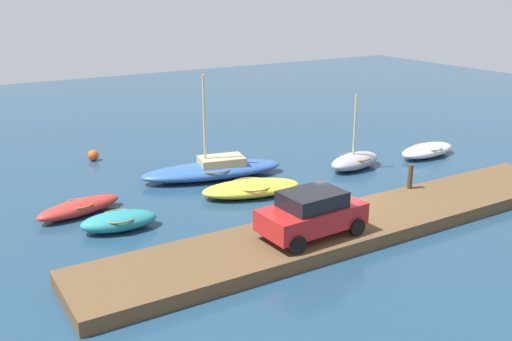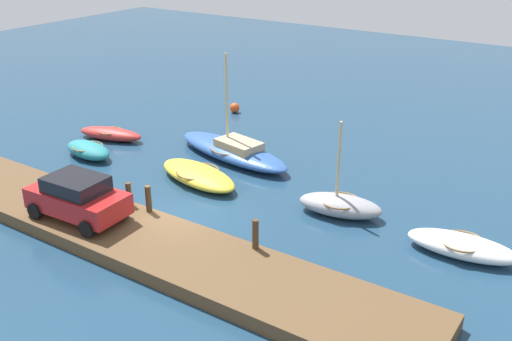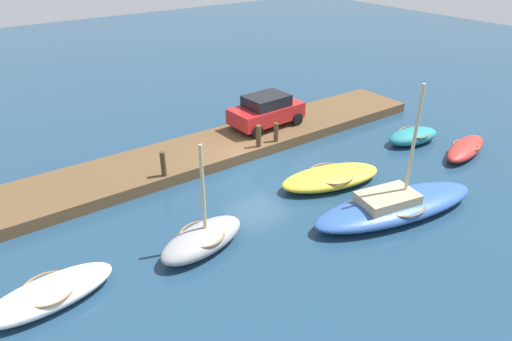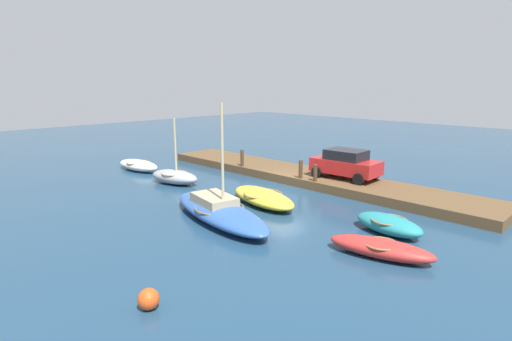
# 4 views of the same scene
# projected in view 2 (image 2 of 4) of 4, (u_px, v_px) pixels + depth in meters

# --- Properties ---
(ground_plane) EXTENTS (84.00, 84.00, 0.00)m
(ground_plane) POSITION_uv_depth(u_px,v_px,m) (177.00, 220.00, 23.08)
(ground_plane) COLOR navy
(dock_platform) EXTENTS (22.38, 3.44, 0.50)m
(dock_platform) POSITION_uv_depth(u_px,v_px,m) (136.00, 238.00, 21.29)
(dock_platform) COLOR brown
(dock_platform) RESTS_ON ground_plane
(sailboat_blue) EXTENTS (7.35, 3.47, 5.11)m
(sailboat_blue) POSITION_uv_depth(u_px,v_px,m) (233.00, 150.00, 28.73)
(sailboat_blue) COLOR #2D569E
(sailboat_blue) RESTS_ON ground_plane
(motorboat_yellow) EXTENTS (4.83, 2.83, 0.68)m
(motorboat_yellow) POSITION_uv_depth(u_px,v_px,m) (198.00, 175.00, 26.22)
(motorboat_yellow) COLOR gold
(motorboat_yellow) RESTS_ON ground_plane
(dinghy_teal) EXTENTS (3.10, 1.78, 0.72)m
(dinghy_teal) POSITION_uv_depth(u_px,v_px,m) (88.00, 150.00, 28.94)
(dinghy_teal) COLOR teal
(dinghy_teal) RESTS_ON ground_plane
(rowboat_white) EXTENTS (3.90, 1.77, 0.71)m
(rowboat_white) POSITION_uv_depth(u_px,v_px,m) (462.00, 246.00, 20.57)
(rowboat_white) COLOR white
(rowboat_white) RESTS_ON ground_plane
(rowboat_grey) EXTENTS (3.55, 2.12, 3.87)m
(rowboat_grey) POSITION_uv_depth(u_px,v_px,m) (340.00, 205.00, 23.32)
(rowboat_grey) COLOR #939399
(rowboat_grey) RESTS_ON ground_plane
(rowboat_red) EXTENTS (3.81, 1.97, 0.64)m
(rowboat_red) POSITION_uv_depth(u_px,v_px,m) (111.00, 134.00, 31.22)
(rowboat_red) COLOR #B72D28
(rowboat_red) RESTS_ON ground_plane
(mooring_post_west) EXTENTS (0.22, 0.22, 0.93)m
(mooring_post_west) POSITION_uv_depth(u_px,v_px,m) (129.00, 194.00, 23.01)
(mooring_post_west) COLOR #47331E
(mooring_post_west) RESTS_ON dock_platform
(mooring_post_mid_west) EXTENTS (0.23, 0.23, 1.07)m
(mooring_post_mid_west) POSITION_uv_depth(u_px,v_px,m) (148.00, 199.00, 22.45)
(mooring_post_mid_west) COLOR #47331E
(mooring_post_mid_west) RESTS_ON dock_platform
(mooring_post_mid_east) EXTENTS (0.22, 0.22, 1.08)m
(mooring_post_mid_east) POSITION_uv_depth(u_px,v_px,m) (255.00, 234.00, 19.95)
(mooring_post_mid_east) COLOR #47331E
(mooring_post_mid_east) RESTS_ON dock_platform
(parked_car) EXTENTS (3.91, 2.20, 1.66)m
(parked_car) POSITION_uv_depth(u_px,v_px,m) (78.00, 197.00, 21.87)
(parked_car) COLOR #B21E1E
(parked_car) RESTS_ON dock_platform
(marker_buoy) EXTENTS (0.59, 0.59, 0.59)m
(marker_buoy) POSITION_uv_depth(u_px,v_px,m) (235.00, 108.00, 35.52)
(marker_buoy) COLOR #E54C19
(marker_buoy) RESTS_ON ground_plane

